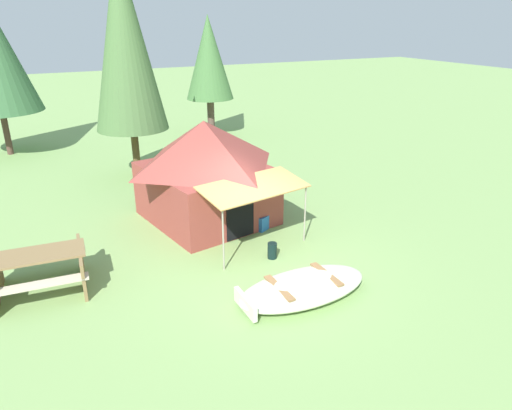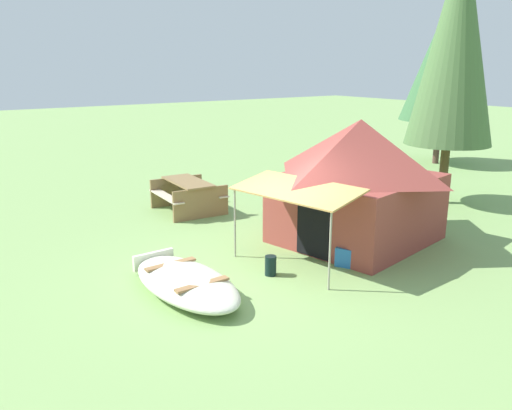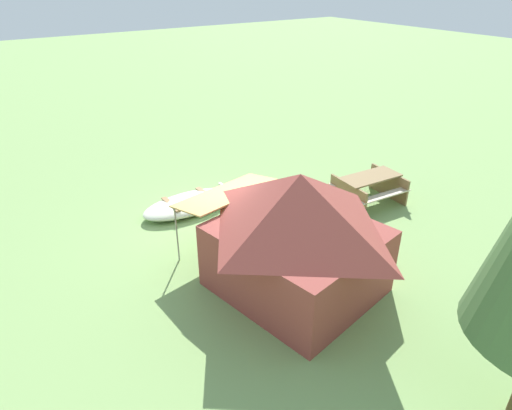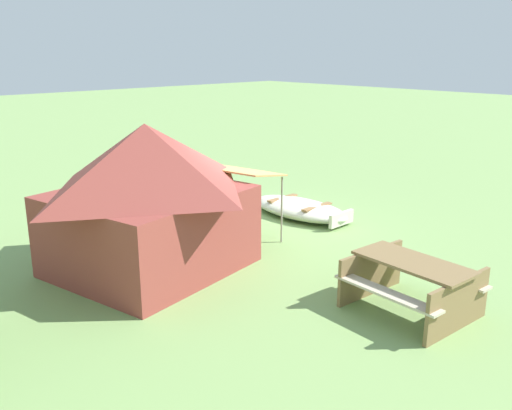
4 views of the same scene
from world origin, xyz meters
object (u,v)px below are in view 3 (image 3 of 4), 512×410
beached_rowboat (189,203)px  canvas_cabin_tent (297,232)px  picnic_table (369,186)px  fuel_can (211,231)px  cooler_box (231,267)px

beached_rowboat → canvas_cabin_tent: 4.38m
canvas_cabin_tent → picnic_table: canvas_cabin_tent is taller
beached_rowboat → picnic_table: picnic_table is taller
picnic_table → fuel_can: size_ratio=5.09×
cooler_box → fuel_can: bearing=-103.7°
picnic_table → cooler_box: 5.01m
picnic_table → fuel_can: bearing=-9.8°
cooler_box → fuel_can: size_ratio=1.51×
cooler_box → canvas_cabin_tent: bearing=128.3°
beached_rowboat → fuel_can: bearing=82.9°
fuel_can → canvas_cabin_tent: bearing=100.9°
canvas_cabin_tent → cooler_box: bearing=-51.7°
picnic_table → cooler_box: bearing=8.4°
canvas_cabin_tent → fuel_can: 2.92m
beached_rowboat → cooler_box: size_ratio=4.91×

